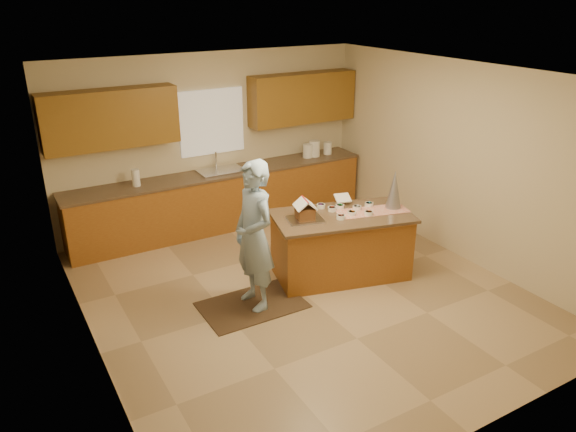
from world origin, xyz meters
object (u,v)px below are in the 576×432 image
Objects in this scene: boy at (254,236)px; island_base at (341,246)px; tinsel_tree at (394,189)px; gingerbread_house at (305,211)px.

island_base is at bearing 91.43° from boy.
boy is (-2.05, 0.02, -0.21)m from tinsel_tree.
island_base is 3.27× the size of tinsel_tree.
tinsel_tree reaches higher than gingerbread_house.
gingerbread_house is (-0.51, 0.08, 0.57)m from island_base.
tinsel_tree is at bearing 3.67° from island_base.
tinsel_tree is (0.72, -0.14, 0.71)m from island_base.
boy reaches higher than gingerbread_house.
gingerbread_house reaches higher than island_base.
tinsel_tree is at bearing 85.86° from boy.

